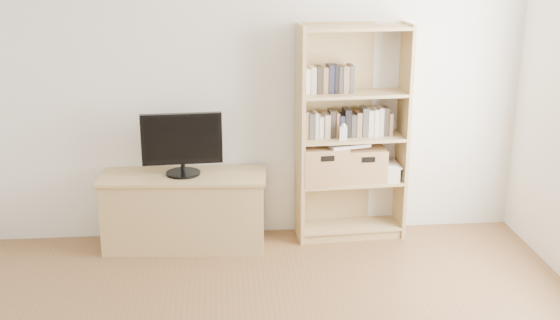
{
  "coord_description": "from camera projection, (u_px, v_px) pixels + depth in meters",
  "views": [
    {
      "loc": [
        -0.26,
        -3.1,
        2.39
      ],
      "look_at": [
        0.19,
        1.9,
        0.82
      ],
      "focal_mm": 45.0,
      "sensor_mm": 36.0,
      "label": 1
    }
  ],
  "objects": [
    {
      "name": "basket_left",
      "position": [
        323.0,
        164.0,
        5.75
      ],
      "size": [
        0.39,
        0.33,
        0.3
      ],
      "primitive_type": "cube",
      "rotation": [
        0.0,
        0.0,
        0.08
      ],
      "color": "#936642",
      "rests_on": "bookshelf"
    },
    {
      "name": "books_row_upper",
      "position": [
        329.0,
        81.0,
        5.57
      ],
      "size": [
        0.37,
        0.17,
        0.19
      ],
      "primitive_type": "cube",
      "rotation": [
        0.0,
        0.0,
        0.09
      ],
      "color": "#8C694C",
      "rests_on": "bookshelf"
    },
    {
      "name": "magazine_stack",
      "position": [
        387.0,
        172.0,
        5.86
      ],
      "size": [
        0.19,
        0.26,
        0.12
      ],
      "primitive_type": "cube",
      "rotation": [
        0.0,
        0.0,
        -0.05
      ],
      "color": "beige",
      "rests_on": "bookshelf"
    },
    {
      "name": "baby_monitor",
      "position": [
        343.0,
        133.0,
        5.6
      ],
      "size": [
        0.06,
        0.04,
        0.11
      ],
      "primitive_type": "cube",
      "rotation": [
        0.0,
        0.0,
        -0.09
      ],
      "color": "white",
      "rests_on": "bookshelf"
    },
    {
      "name": "laptop",
      "position": [
        347.0,
        144.0,
        5.72
      ],
      "size": [
        0.38,
        0.31,
        0.03
      ],
      "primitive_type": "cube",
      "rotation": [
        0.0,
        0.0,
        0.26
      ],
      "color": "silver",
      "rests_on": "basket_left"
    },
    {
      "name": "books_row_mid",
      "position": [
        352.0,
        123.0,
        5.71
      ],
      "size": [
        0.81,
        0.17,
        0.22
      ],
      "primitive_type": "cube",
      "rotation": [
        0.0,
        0.0,
        0.02
      ],
      "color": "#8C694C",
      "rests_on": "bookshelf"
    },
    {
      "name": "bookshelf",
      "position": [
        352.0,
        134.0,
        5.72
      ],
      "size": [
        0.91,
        0.37,
        1.78
      ],
      "primitive_type": "cube",
      "rotation": [
        0.0,
        0.0,
        0.06
      ],
      "color": "tan",
      "rests_on": "floor"
    },
    {
      "name": "basket_right",
      "position": [
        364.0,
        164.0,
        5.8
      ],
      "size": [
        0.35,
        0.29,
        0.28
      ],
      "primitive_type": "cube",
      "rotation": [
        0.0,
        0.0,
        0.04
      ],
      "color": "#936642",
      "rests_on": "bookshelf"
    },
    {
      "name": "television",
      "position": [
        182.0,
        144.0,
        5.53
      ],
      "size": [
        0.64,
        0.09,
        0.5
      ],
      "primitive_type": "cube",
      "rotation": [
        0.0,
        0.0,
        0.06
      ],
      "color": "black",
      "rests_on": "tv_stand"
    },
    {
      "name": "tv_stand",
      "position": [
        185.0,
        211.0,
        5.7
      ],
      "size": [
        1.31,
        0.57,
        0.59
      ],
      "primitive_type": "cube",
      "rotation": [
        0.0,
        0.0,
        -0.07
      ],
      "color": "tan",
      "rests_on": "floor"
    },
    {
      "name": "back_wall",
      "position": [
        250.0,
        82.0,
        5.68
      ],
      "size": [
        4.5,
        0.02,
        2.6
      ],
      "primitive_type": "cube",
      "color": "silver",
      "rests_on": "floor"
    }
  ]
}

